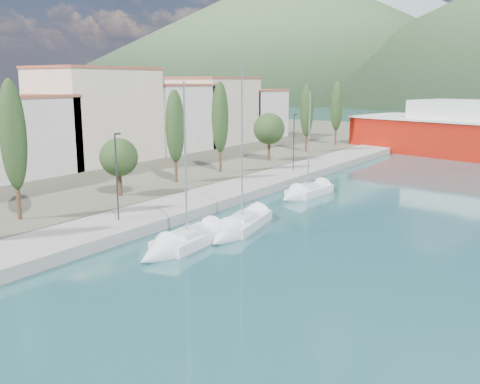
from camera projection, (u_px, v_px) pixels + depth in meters
The scene contains 8 objects.
quay at pixel (231, 192), 48.78m from camera, with size 5.00×88.00×0.80m, color gray.
land_strip at pixel (54, 151), 77.52m from camera, with size 70.00×148.00×0.70m, color #565644.
town_buildings at pixel (132, 119), 69.08m from camera, with size 9.20×69.20×11.30m.
tree_row at pixel (212, 126), 55.67m from camera, with size 3.82×64.73×10.60m.
lamp_posts at pixel (133, 170), 38.03m from camera, with size 0.15×47.82×6.06m.
sailboat_near at pixel (173, 247), 32.82m from camera, with size 2.89×7.95×11.21m.
sailboat_mid at pixel (233, 230), 36.59m from camera, with size 3.93×8.77×12.22m.
sailboat_far at pixel (300, 194), 48.29m from camera, with size 2.77×7.20×10.36m.
Camera 1 is at (18.13, -13.32, 10.29)m, focal length 40.00 mm.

